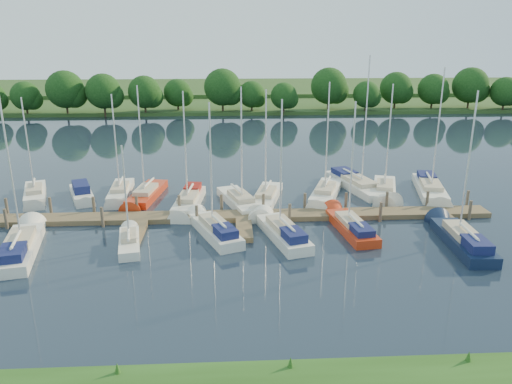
{
  "coord_description": "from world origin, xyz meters",
  "views": [
    {
      "loc": [
        -0.96,
        -29.56,
        14.23
      ],
      "look_at": [
        1.05,
        8.0,
        2.2
      ],
      "focal_mm": 35.0,
      "sensor_mm": 36.0,
      "label": 1
    }
  ],
  "objects_px": {
    "motorboat": "(82,194)",
    "sailboat_s_2": "(215,231)",
    "dock": "(243,219)",
    "sailboat_n_0": "(35,195)",
    "sailboat_n_5": "(241,203)"
  },
  "relations": [
    {
      "from": "sailboat_n_5",
      "to": "sailboat_s_2",
      "type": "height_order",
      "value": "sailboat_n_5"
    },
    {
      "from": "dock",
      "to": "sailboat_s_2",
      "type": "xyz_separation_m",
      "value": [
        -2.17,
        -2.67,
        0.14
      ]
    },
    {
      "from": "dock",
      "to": "sailboat_n_0",
      "type": "xyz_separation_m",
      "value": [
        -18.61,
        6.9,
        0.07
      ]
    },
    {
      "from": "dock",
      "to": "sailboat_n_0",
      "type": "distance_m",
      "value": 19.85
    },
    {
      "from": "dock",
      "to": "sailboat_s_2",
      "type": "bearing_deg",
      "value": -129.15
    },
    {
      "from": "dock",
      "to": "sailboat_n_0",
      "type": "height_order",
      "value": "sailboat_n_0"
    },
    {
      "from": "motorboat",
      "to": "sailboat_n_5",
      "type": "bearing_deg",
      "value": 146.35
    },
    {
      "from": "sailboat_s_2",
      "to": "motorboat",
      "type": "bearing_deg",
      "value": 120.34
    },
    {
      "from": "dock",
      "to": "sailboat_n_0",
      "type": "bearing_deg",
      "value": 159.66
    },
    {
      "from": "dock",
      "to": "sailboat_s_2",
      "type": "distance_m",
      "value": 3.45
    },
    {
      "from": "sailboat_n_0",
      "to": "sailboat_s_2",
      "type": "bearing_deg",
      "value": 131.15
    },
    {
      "from": "dock",
      "to": "sailboat_n_5",
      "type": "xyz_separation_m",
      "value": [
        -0.08,
        3.58,
        0.07
      ]
    },
    {
      "from": "motorboat",
      "to": "dock",
      "type": "bearing_deg",
      "value": 133.64
    },
    {
      "from": "motorboat",
      "to": "sailboat_s_2",
      "type": "height_order",
      "value": "sailboat_s_2"
    },
    {
      "from": "dock",
      "to": "sailboat_s_2",
      "type": "relative_size",
      "value": 3.95
    }
  ]
}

